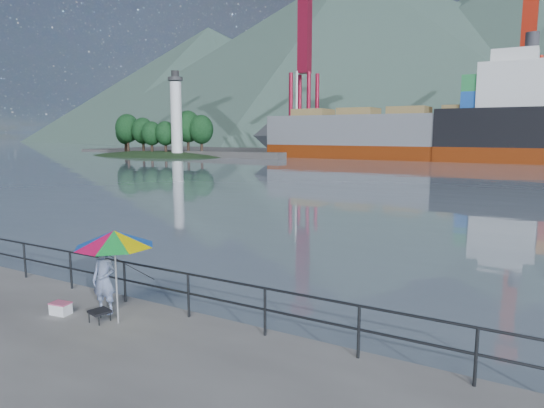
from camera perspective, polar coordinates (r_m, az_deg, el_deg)
The scene contains 9 objects.
harbor_water at distance 136.80m, azimuth 26.11°, elevation 5.83°, with size 500.00×280.00×0.00m, color slate.
guardrail at distance 13.24m, azimuth -19.92°, elevation -7.86°, with size 22.00×0.06×1.03m.
lighthouse_islet at distance 94.29m, azimuth -13.42°, elevation 5.84°, with size 48.00×26.40×19.20m.
fisherman at distance 11.81m, azimuth -19.15°, elevation -8.45°, with size 0.57×0.38×1.57m, color navy.
beach_umbrella at distance 10.83m, azimuth -18.06°, elevation -3.89°, with size 2.20×2.20×2.06m.
folding_stool at distance 11.53m, azimuth -19.60°, elevation -12.28°, with size 0.48×0.48×0.26m.
cooler_bag at distance 12.30m, azimuth -23.60°, elevation -11.25°, with size 0.43×0.29×0.25m, color white.
fishing_rod at distance 12.75m, azimuth -16.52°, elevation -10.78°, with size 0.02×0.02×2.01m, color black.
bulk_carrier at distance 81.56m, azimuth 16.82°, elevation 8.10°, with size 47.41×8.21×14.50m.
Camera 1 is at (9.85, -6.38, 4.12)m, focal length 32.00 mm.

